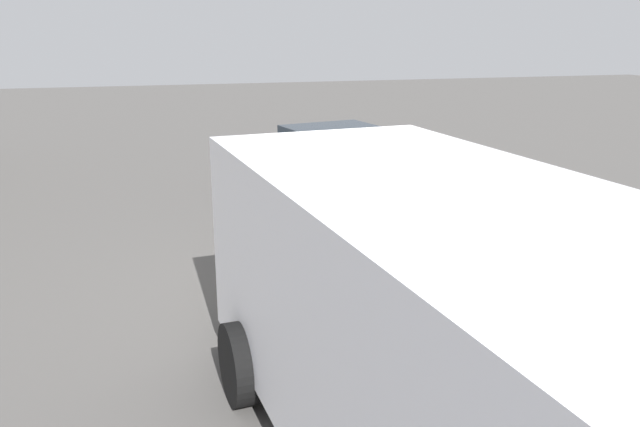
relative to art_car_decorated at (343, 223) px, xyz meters
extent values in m
plane|color=#514F4C|center=(-0.06, 0.02, -0.74)|extent=(60.00, 60.00, 0.00)
cube|color=beige|center=(-0.06, 0.02, -0.12)|extent=(4.97, 3.10, 0.66)
cube|color=#1E2833|center=(0.21, -0.07, 0.45)|extent=(2.65, 2.24, 0.49)
cylinder|color=black|center=(-1.71, -0.42, -0.40)|extent=(0.71, 0.41, 0.67)
cylinder|color=black|center=(-1.16, 1.32, -0.40)|extent=(0.71, 0.41, 0.67)
cylinder|color=black|center=(1.04, -1.28, -0.40)|extent=(0.71, 0.41, 0.67)
cylinder|color=black|center=(1.59, 0.46, -0.40)|extent=(0.71, 0.41, 0.67)
ellipsoid|color=black|center=(-1.37, -0.51, -0.24)|extent=(0.17, 0.07, 0.12)
ellipsoid|color=black|center=(1.17, 0.57, -0.30)|extent=(0.13, 0.06, 0.08)
ellipsoid|color=black|center=(-1.56, 1.43, -0.20)|extent=(0.15, 0.06, 0.13)
ellipsoid|color=black|center=(-1.43, -0.49, -0.23)|extent=(0.17, 0.07, 0.15)
ellipsoid|color=black|center=(-0.90, 1.22, -0.05)|extent=(0.15, 0.06, 0.08)
ellipsoid|color=black|center=(-1.49, -0.47, 0.02)|extent=(0.13, 0.06, 0.14)
ellipsoid|color=black|center=(-1.50, 1.41, -0.10)|extent=(0.12, 0.05, 0.10)
ellipsoid|color=black|center=(2.03, 0.30, -0.20)|extent=(0.17, 0.07, 0.13)
ellipsoid|color=black|center=(-0.38, 1.06, -0.06)|extent=(0.18, 0.07, 0.13)
ellipsoid|color=black|center=(1.76, 0.38, -0.21)|extent=(0.18, 0.07, 0.08)
ellipsoid|color=black|center=(-1.33, -0.52, -0.14)|extent=(0.11, 0.05, 0.11)
cone|color=silver|center=(-2.21, 0.01, 0.25)|extent=(0.08, 0.08, 0.09)
cylinder|color=black|center=(-1.27, 0.62, 0.27)|extent=(0.06, 0.06, 0.12)
cylinder|color=tan|center=(-2.23, 0.18, 0.26)|extent=(0.08, 0.08, 0.11)
sphere|color=silver|center=(-1.80, 0.99, 0.24)|extent=(0.08, 0.08, 0.08)
cylinder|color=tan|center=(-1.46, 1.09, 0.24)|extent=(0.08, 0.08, 0.06)
cylinder|color=#A87A38|center=(-1.89, 0.93, 0.25)|extent=(0.07, 0.07, 0.09)
cylinder|color=#51381E|center=(-1.06, 0.95, 0.24)|extent=(0.09, 0.09, 0.07)
cylinder|color=orange|center=(-1.26, 0.49, 0.27)|extent=(0.10, 0.10, 0.13)
cone|color=tan|center=(-1.71, 0.47, 0.24)|extent=(0.07, 0.07, 0.07)
cylinder|color=#51381E|center=(-2.22, 0.27, 0.27)|extent=(0.12, 0.12, 0.12)
cylinder|color=#A87A38|center=(-1.45, 0.32, 0.24)|extent=(0.07, 0.07, 0.07)
cone|color=black|center=(-0.55, -0.15, 0.72)|extent=(0.12, 0.12, 0.06)
cylinder|color=#51381E|center=(-0.28, -0.56, 0.72)|extent=(0.11, 0.11, 0.06)
cone|color=#A87A38|center=(-0.63, 0.20, 0.72)|extent=(0.07, 0.07, 0.06)
cylinder|color=#51381E|center=(0.55, -0.35, 0.74)|extent=(0.10, 0.10, 0.09)
cylinder|color=#A87A38|center=(0.85, -0.33, 0.74)|extent=(0.07, 0.07, 0.09)
cone|color=#D8BC7F|center=(-0.53, -0.35, 0.83)|extent=(0.25, 0.25, 0.28)
cone|color=#D8BC7F|center=(-0.23, 0.59, 0.83)|extent=(0.25, 0.25, 0.28)
cube|color=silver|center=(-3.91, 0.49, 0.49)|extent=(5.26, 2.56, 1.84)
cylinder|color=black|center=(-2.29, -0.43, -0.38)|extent=(0.74, 0.31, 0.72)
cylinder|color=black|center=(-2.50, 1.70, -0.38)|extent=(0.74, 0.31, 0.72)
cube|color=silver|center=(3.71, -0.99, -0.15)|extent=(4.29, 2.53, 0.60)
cube|color=#1E2833|center=(3.56, -1.02, 0.39)|extent=(1.96, 1.92, 0.49)
cylinder|color=black|center=(4.75, 0.15, -0.40)|extent=(0.70, 0.35, 0.67)
cylinder|color=black|center=(5.11, -1.62, -0.40)|extent=(0.70, 0.35, 0.67)
cylinder|color=black|center=(2.31, -0.35, -0.40)|extent=(0.70, 0.35, 0.67)
cylinder|color=black|center=(2.67, -2.12, -0.40)|extent=(0.70, 0.35, 0.67)
camera|label=1|loc=(-7.38, 2.36, 2.37)|focal=35.98mm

